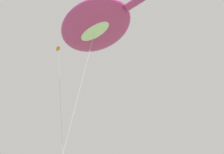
{
  "coord_description": "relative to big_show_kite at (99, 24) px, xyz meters",
  "views": [
    {
      "loc": [
        -7.45,
        3.65,
        1.35
      ],
      "look_at": [
        -0.78,
        8.75,
        9.76
      ],
      "focal_mm": 44.96,
      "sensor_mm": 36.0,
      "label": 1
    }
  ],
  "objects": [
    {
      "name": "small_kite_streamer_purple",
      "position": [
        0.85,
        4.41,
        -0.47
      ],
      "size": [
        4.42,
        0.62,
        18.1
      ],
      "rotation": [
        0.0,
        0.0,
        0.94
      ],
      "color": "orange",
      "rests_on": "ground"
    },
    {
      "name": "big_show_kite",
      "position": [
        0.0,
        0.0,
        0.0
      ],
      "size": [
        3.84,
        11.4,
        17.43
      ],
      "rotation": [
        0.0,
        0.0,
        1.58
      ],
      "color": "#CC3899",
      "rests_on": "ground"
    }
  ]
}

